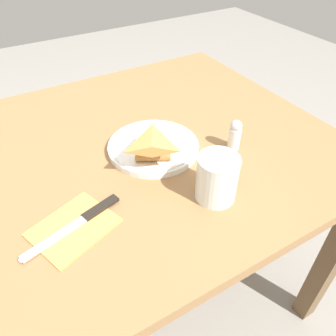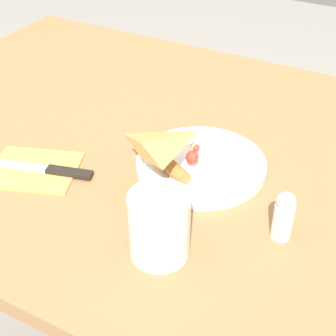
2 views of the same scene
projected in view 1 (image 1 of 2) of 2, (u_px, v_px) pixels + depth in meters
The scene contains 7 objects.
ground_plane at pixel (126, 297), 1.27m from camera, with size 6.00×6.00×0.00m, color gray.
dining_table at pixel (106, 182), 0.87m from camera, with size 1.20×0.86×0.70m.
plate_pizza at pixel (153, 146), 0.82m from camera, with size 0.23×0.23×0.05m.
milk_glass at pixel (217, 180), 0.67m from camera, with size 0.09×0.09×0.10m.
napkin_folded at pixel (74, 227), 0.63m from camera, with size 0.18×0.16×0.00m.
butter_knife at pixel (78, 222), 0.64m from camera, with size 0.21×0.07×0.01m.
salt_shaker at pixel (235, 135), 0.81m from camera, with size 0.03×0.03×0.08m.
Camera 1 is at (0.18, 0.63, 1.20)m, focal length 35.00 mm.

